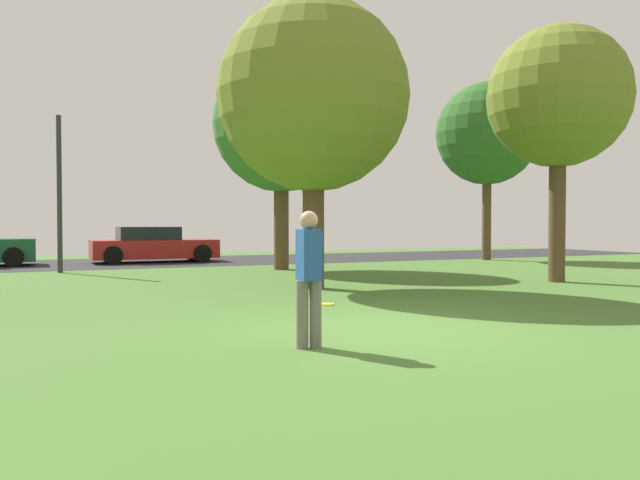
{
  "coord_description": "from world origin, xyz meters",
  "views": [
    {
      "loc": [
        -4.33,
        -7.3,
        1.43
      ],
      "look_at": [
        0.0,
        2.18,
        1.15
      ],
      "focal_mm": 35.37,
      "sensor_mm": 36.0,
      "label": 1
    }
  ],
  "objects_px": {
    "street_lamp_post": "(59,194)",
    "oak_tree_left": "(487,134)",
    "frisbee_disc": "(326,304)",
    "maple_tree_far": "(281,125)",
    "oak_tree_right": "(558,98)",
    "birch_tree_lone": "(313,96)",
    "parked_car_red": "(153,246)",
    "person_bystander": "(309,273)"
  },
  "relations": [
    {
      "from": "frisbee_disc",
      "to": "parked_car_red",
      "type": "bearing_deg",
      "value": 92.82
    },
    {
      "from": "maple_tree_far",
      "to": "oak_tree_left",
      "type": "relative_size",
      "value": 0.96
    },
    {
      "from": "person_bystander",
      "to": "maple_tree_far",
      "type": "bearing_deg",
      "value": -14.55
    },
    {
      "from": "parked_car_red",
      "to": "person_bystander",
      "type": "bearing_deg",
      "value": -93.82
    },
    {
      "from": "birch_tree_lone",
      "to": "frisbee_disc",
      "type": "distance_m",
      "value": 5.04
    },
    {
      "from": "street_lamp_post",
      "to": "oak_tree_left",
      "type": "bearing_deg",
      "value": -0.26
    },
    {
      "from": "oak_tree_left",
      "to": "street_lamp_post",
      "type": "height_order",
      "value": "oak_tree_left"
    },
    {
      "from": "birch_tree_lone",
      "to": "frisbee_disc",
      "type": "bearing_deg",
      "value": -109.36
    },
    {
      "from": "birch_tree_lone",
      "to": "frisbee_disc",
      "type": "relative_size",
      "value": 23.31
    },
    {
      "from": "birch_tree_lone",
      "to": "parked_car_red",
      "type": "distance_m",
      "value": 11.44
    },
    {
      "from": "parked_car_red",
      "to": "street_lamp_post",
      "type": "relative_size",
      "value": 0.98
    },
    {
      "from": "birch_tree_lone",
      "to": "street_lamp_post",
      "type": "bearing_deg",
      "value": 125.12
    },
    {
      "from": "birch_tree_lone",
      "to": "frisbee_disc",
      "type": "xyz_separation_m",
      "value": [
        -0.94,
        -2.67,
        -4.17
      ]
    },
    {
      "from": "maple_tree_far",
      "to": "parked_car_red",
      "type": "bearing_deg",
      "value": 119.13
    },
    {
      "from": "birch_tree_lone",
      "to": "parked_car_red",
      "type": "bearing_deg",
      "value": 98.46
    },
    {
      "from": "oak_tree_left",
      "to": "oak_tree_right",
      "type": "height_order",
      "value": "oak_tree_left"
    },
    {
      "from": "oak_tree_left",
      "to": "frisbee_disc",
      "type": "xyz_separation_m",
      "value": [
        -11.31,
        -9.53,
        -4.83
      ]
    },
    {
      "from": "oak_tree_right",
      "to": "oak_tree_left",
      "type": "bearing_deg",
      "value": 61.06
    },
    {
      "from": "oak_tree_left",
      "to": "person_bystander",
      "type": "xyz_separation_m",
      "value": [
        -13.09,
        -12.85,
        -3.99
      ]
    },
    {
      "from": "person_bystander",
      "to": "oak_tree_left",
      "type": "bearing_deg",
      "value": -40.52
    },
    {
      "from": "maple_tree_far",
      "to": "oak_tree_left",
      "type": "bearing_deg",
      "value": 8.84
    },
    {
      "from": "maple_tree_far",
      "to": "parked_car_red",
      "type": "distance_m",
      "value": 7.17
    },
    {
      "from": "person_bystander",
      "to": "frisbee_disc",
      "type": "xyz_separation_m",
      "value": [
        1.78,
        3.32,
        -0.84
      ]
    },
    {
      "from": "street_lamp_post",
      "to": "frisbee_disc",
      "type": "bearing_deg",
      "value": -67.71
    },
    {
      "from": "maple_tree_far",
      "to": "frisbee_disc",
      "type": "distance_m",
      "value": 9.53
    },
    {
      "from": "oak_tree_left",
      "to": "oak_tree_right",
      "type": "xyz_separation_m",
      "value": [
        -4.4,
        -7.95,
        -0.4
      ]
    },
    {
      "from": "frisbee_disc",
      "to": "street_lamp_post",
      "type": "distance_m",
      "value": 10.62
    },
    {
      "from": "oak_tree_right",
      "to": "frisbee_disc",
      "type": "bearing_deg",
      "value": -167.12
    },
    {
      "from": "oak_tree_right",
      "to": "person_bystander",
      "type": "distance_m",
      "value": 10.6
    },
    {
      "from": "frisbee_disc",
      "to": "street_lamp_post",
      "type": "relative_size",
      "value": 0.06
    },
    {
      "from": "oak_tree_right",
      "to": "street_lamp_post",
      "type": "relative_size",
      "value": 1.37
    },
    {
      "from": "parked_car_red",
      "to": "oak_tree_left",
      "type": "bearing_deg",
      "value": -18.0
    },
    {
      "from": "maple_tree_far",
      "to": "person_bystander",
      "type": "xyz_separation_m",
      "value": [
        -4.07,
        -11.45,
        -3.56
      ]
    },
    {
      "from": "frisbee_disc",
      "to": "maple_tree_far",
      "type": "bearing_deg",
      "value": 74.27
    },
    {
      "from": "frisbee_disc",
      "to": "parked_car_red",
      "type": "distance_m",
      "value": 13.45
    },
    {
      "from": "oak_tree_left",
      "to": "parked_car_red",
      "type": "bearing_deg",
      "value": 162.0
    },
    {
      "from": "birch_tree_lone",
      "to": "parked_car_red",
      "type": "relative_size",
      "value": 1.43
    },
    {
      "from": "frisbee_disc",
      "to": "street_lamp_post",
      "type": "xyz_separation_m",
      "value": [
        -3.94,
        9.6,
        2.24
      ]
    },
    {
      "from": "birch_tree_lone",
      "to": "oak_tree_right",
      "type": "bearing_deg",
      "value": -10.34
    },
    {
      "from": "birch_tree_lone",
      "to": "person_bystander",
      "type": "bearing_deg",
      "value": -114.4
    },
    {
      "from": "person_bystander",
      "to": "birch_tree_lone",
      "type": "bearing_deg",
      "value": -19.39
    },
    {
      "from": "oak_tree_left",
      "to": "oak_tree_right",
      "type": "distance_m",
      "value": 9.1
    }
  ]
}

